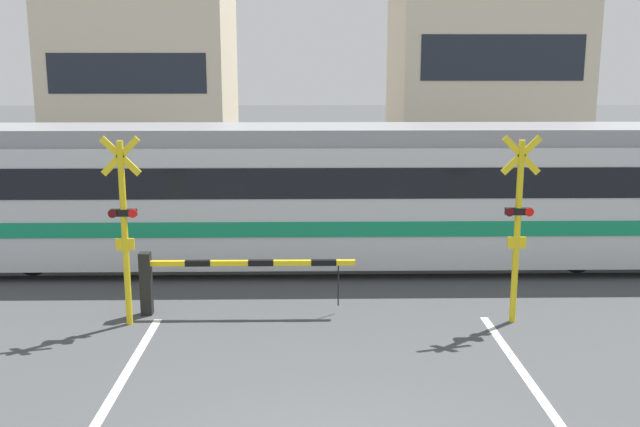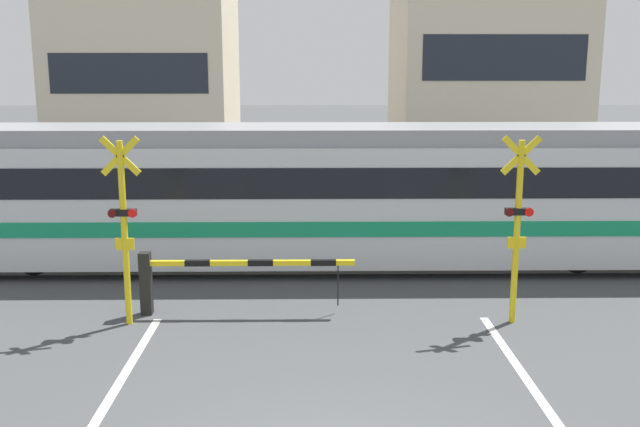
# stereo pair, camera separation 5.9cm
# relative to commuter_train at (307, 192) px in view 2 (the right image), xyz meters

# --- Properties ---
(rail_track_near) EXTENTS (50.00, 0.10, 0.08)m
(rail_track_near) POSITION_rel_commuter_train_xyz_m (0.27, -0.72, -1.65)
(rail_track_near) COLOR gray
(rail_track_near) RESTS_ON ground_plane
(rail_track_far) EXTENTS (50.00, 0.10, 0.08)m
(rail_track_far) POSITION_rel_commuter_train_xyz_m (0.27, 0.72, -1.65)
(rail_track_far) COLOR gray
(rail_track_far) RESTS_ON ground_plane
(commuter_train) EXTENTS (19.14, 2.67, 3.16)m
(commuter_train) POSITION_rel_commuter_train_xyz_m (0.00, 0.00, 0.00)
(commuter_train) COLOR silver
(commuter_train) RESTS_ON ground_plane
(crossing_barrier_near) EXTENTS (3.89, 0.20, 1.16)m
(crossing_barrier_near) POSITION_rel_commuter_train_xyz_m (-1.93, -3.27, -0.93)
(crossing_barrier_near) COLOR black
(crossing_barrier_near) RESTS_ON ground_plane
(crossing_barrier_far) EXTENTS (3.89, 0.20, 1.16)m
(crossing_barrier_far) POSITION_rel_commuter_train_xyz_m (2.46, 2.90, -0.93)
(crossing_barrier_far) COLOR black
(crossing_barrier_far) RESTS_ON ground_plane
(crossing_signal_left) EXTENTS (0.68, 0.15, 3.30)m
(crossing_signal_left) POSITION_rel_commuter_train_xyz_m (-3.11, -3.78, 0.13)
(crossing_signal_left) COLOR yellow
(crossing_signal_left) RESTS_ON ground_plane
(crossing_signal_right) EXTENTS (0.68, 0.15, 3.30)m
(crossing_signal_right) POSITION_rel_commuter_train_xyz_m (3.64, -3.78, 0.13)
(crossing_signal_right) COLOR yellow
(crossing_signal_right) RESTS_ON ground_plane
(pedestrian) EXTENTS (0.38, 0.22, 1.64)m
(pedestrian) POSITION_rel_commuter_train_xyz_m (0.18, 5.83, -0.75)
(pedestrian) COLOR #23232D
(pedestrian) RESTS_ON ground_plane
(building_left_of_street) EXTENTS (7.22, 6.45, 7.64)m
(building_left_of_street) POSITION_rel_commuter_train_xyz_m (-6.87, 15.38, 2.13)
(building_left_of_street) COLOR beige
(building_left_of_street) RESTS_ON ground_plane
(building_right_of_street) EXTENTS (7.54, 6.45, 8.72)m
(building_right_of_street) POSITION_rel_commuter_train_xyz_m (7.56, 15.38, 2.67)
(building_right_of_street) COLOR beige
(building_right_of_street) RESTS_ON ground_plane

